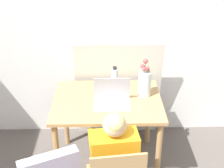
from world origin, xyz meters
name	(u,v)px	position (x,y,z in m)	size (l,w,h in m)	color
wall_back	(108,24)	(0.00, 2.23, 1.25)	(6.40, 0.05, 2.50)	white
dining_table	(107,110)	(-0.02, 1.62, 0.63)	(0.97, 0.75, 0.74)	tan
person_seated	(114,155)	(0.02, 1.00, 0.63)	(0.39, 0.46, 1.03)	orange
laptop	(112,98)	(0.02, 1.56, 0.79)	(0.32, 0.23, 0.23)	#B2B2B7
flower_vase	(145,82)	(0.32, 1.69, 0.87)	(0.12, 0.12, 0.35)	silver
water_bottle	(115,79)	(0.05, 1.80, 0.85)	(0.06, 0.06, 0.24)	silver
cardboard_panel	(118,91)	(0.10, 2.09, 0.56)	(0.89, 0.17, 1.12)	silver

